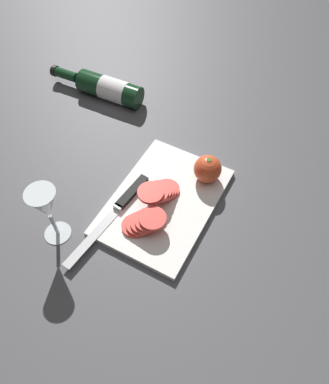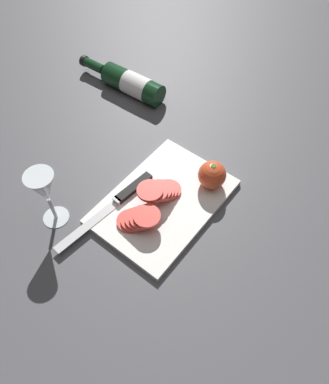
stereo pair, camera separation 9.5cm
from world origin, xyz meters
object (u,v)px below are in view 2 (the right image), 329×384
at_px(tomato_slice_stack_near, 160,191).
at_px(tomato_slice_stack_far, 138,219).
at_px(wine_bottle, 130,83).
at_px(knife, 125,195).
at_px(wine_glass, 44,190).
at_px(whole_tomato, 212,175).

xyz_separation_m(tomato_slice_stack_near, tomato_slice_stack_far, (0.10, 0.01, -0.00)).
distance_m(wine_bottle, tomato_slice_stack_near, 0.45).
relative_size(knife, tomato_slice_stack_near, 2.57).
relative_size(wine_bottle, wine_glass, 1.92).
height_order(knife, tomato_slice_stack_far, tomato_slice_stack_far).
distance_m(wine_bottle, wine_glass, 0.53).
xyz_separation_m(whole_tomato, tomato_slice_stack_near, (0.12, -0.08, -0.01)).
bearing_deg(tomato_slice_stack_far, tomato_slice_stack_near, -175.02).
xyz_separation_m(wine_bottle, tomato_slice_stack_far, (0.38, 0.36, 0.00)).
relative_size(wine_bottle, whole_tomato, 4.38).
distance_m(knife, tomato_slice_stack_near, 0.10).
xyz_separation_m(wine_glass, knife, (-0.15, 0.10, -0.10)).
bearing_deg(knife, whole_tomato, 144.45).
height_order(wine_bottle, tomato_slice_stack_far, wine_bottle).
distance_m(wine_bottle, knife, 0.44).
bearing_deg(wine_bottle, tomato_slice_stack_near, 51.23).
xyz_separation_m(wine_bottle, knife, (0.34, 0.28, -0.01)).
bearing_deg(knife, wine_bottle, -134.82).
bearing_deg(tomato_slice_stack_far, knife, -115.92).
distance_m(tomato_slice_stack_near, tomato_slice_stack_far, 0.10).
bearing_deg(wine_glass, wine_bottle, -160.26).
relative_size(knife, tomato_slice_stack_far, 2.95).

